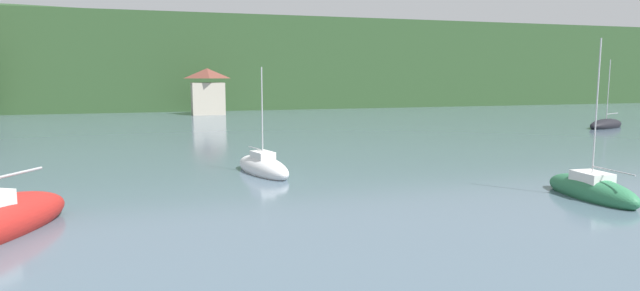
% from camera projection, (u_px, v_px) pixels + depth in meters
% --- Properties ---
extents(wooded_hillside, '(352.00, 54.27, 26.82)m').
position_uv_depth(wooded_hillside, '(48.00, 71.00, 96.11)').
color(wooded_hillside, '#2D4C28').
rests_on(wooded_hillside, ground_plane).
extents(shore_building_central, '(4.25, 3.87, 5.92)m').
position_uv_depth(shore_building_central, '(208.00, 92.00, 68.77)').
color(shore_building_central, '#BCB29E').
rests_on(shore_building_central, ground_plane).
extents(sailboat_mid_4, '(1.75, 4.85, 6.75)m').
position_uv_depth(sailboat_mid_4, '(591.00, 190.00, 21.73)').
color(sailboat_mid_4, '#2D754C').
rests_on(sailboat_mid_4, ground_plane).
extents(sailboat_mid_5, '(2.61, 5.16, 5.72)m').
position_uv_depth(sailboat_mid_5, '(263.00, 167.00, 27.15)').
color(sailboat_mid_5, white).
rests_on(sailboat_mid_5, ground_plane).
extents(sailboat_far_6, '(5.96, 3.76, 6.81)m').
position_uv_depth(sailboat_far_6, '(606.00, 125.00, 51.22)').
color(sailboat_far_6, black).
rests_on(sailboat_far_6, ground_plane).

